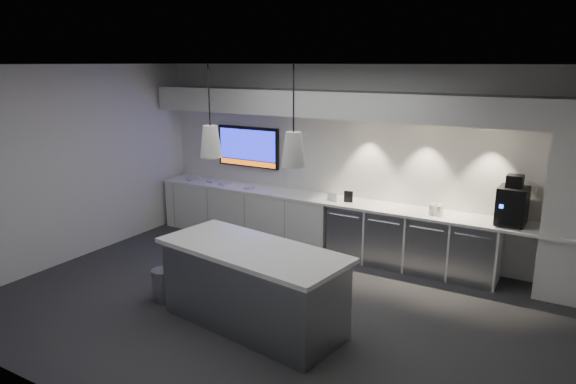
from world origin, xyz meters
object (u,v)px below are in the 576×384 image
Objects in this scene: island at (253,286)px; bin at (163,285)px; coffee_machine at (512,204)px; wall_tv at (248,147)px.

island reaches higher than bin.
coffee_machine is (3.80, 2.71, 0.97)m from bin.
coffee_machine is at bearing 35.46° from bin.
island is at bearing -129.72° from coffee_machine.
bin is (-1.38, -0.04, -0.28)m from island.
wall_tv is 3.31m from bin.
bin is 0.61× the size of coffee_machine.
coffee_machine is at bearing 56.16° from island.
island is at bearing -55.14° from wall_tv.
wall_tv reaches higher than island.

